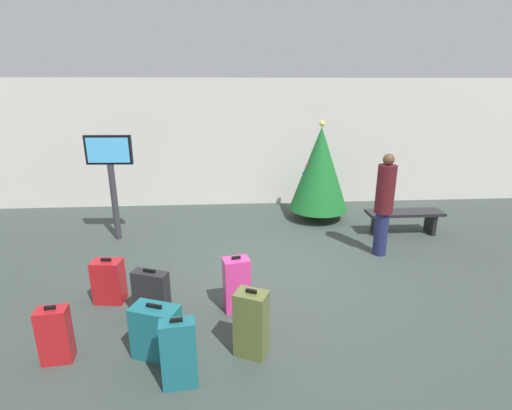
{
  "coord_description": "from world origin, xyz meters",
  "views": [
    {
      "loc": [
        -0.64,
        -5.53,
        2.91
      ],
      "look_at": [
        -0.2,
        0.77,
        0.9
      ],
      "focal_mm": 26.6,
      "sensor_mm": 36.0,
      "label": 1
    }
  ],
  "objects_px": {
    "traveller_0": "(384,203)",
    "suitcase_2": "(151,294)",
    "suitcase_1": "(237,284)",
    "suitcase_5": "(179,354)",
    "holiday_tree": "(320,169)",
    "suitcase_0": "(251,323)",
    "suitcase_4": "(109,281)",
    "waiting_bench": "(404,217)",
    "suitcase_3": "(55,335)",
    "flight_info_kiosk": "(111,169)",
    "suitcase_6": "(156,332)"
  },
  "relations": [
    {
      "from": "flight_info_kiosk",
      "to": "suitcase_2",
      "type": "height_order",
      "value": "flight_info_kiosk"
    },
    {
      "from": "flight_info_kiosk",
      "to": "suitcase_6",
      "type": "relative_size",
      "value": 3.09
    },
    {
      "from": "suitcase_3",
      "to": "holiday_tree",
      "type": "bearing_deg",
      "value": 48.52
    },
    {
      "from": "holiday_tree",
      "to": "suitcase_5",
      "type": "distance_m",
      "value": 5.52
    },
    {
      "from": "traveller_0",
      "to": "suitcase_0",
      "type": "height_order",
      "value": "traveller_0"
    },
    {
      "from": "holiday_tree",
      "to": "suitcase_5",
      "type": "xyz_separation_m",
      "value": [
        -2.5,
        -4.85,
        -0.78
      ]
    },
    {
      "from": "flight_info_kiosk",
      "to": "suitcase_2",
      "type": "bearing_deg",
      "value": -66.57
    },
    {
      "from": "holiday_tree",
      "to": "suitcase_4",
      "type": "xyz_separation_m",
      "value": [
        -3.67,
        -3.2,
        -0.84
      ]
    },
    {
      "from": "suitcase_3",
      "to": "flight_info_kiosk",
      "type": "bearing_deg",
      "value": 94.93
    },
    {
      "from": "suitcase_1",
      "to": "suitcase_5",
      "type": "height_order",
      "value": "same"
    },
    {
      "from": "flight_info_kiosk",
      "to": "suitcase_3",
      "type": "distance_m",
      "value": 3.69
    },
    {
      "from": "holiday_tree",
      "to": "waiting_bench",
      "type": "relative_size",
      "value": 1.44
    },
    {
      "from": "flight_info_kiosk",
      "to": "suitcase_3",
      "type": "bearing_deg",
      "value": -85.07
    },
    {
      "from": "suitcase_4",
      "to": "suitcase_6",
      "type": "height_order",
      "value": "same"
    },
    {
      "from": "holiday_tree",
      "to": "suitcase_0",
      "type": "relative_size",
      "value": 2.7
    },
    {
      "from": "suitcase_3",
      "to": "suitcase_6",
      "type": "height_order",
      "value": "suitcase_3"
    },
    {
      "from": "flight_info_kiosk",
      "to": "traveller_0",
      "type": "height_order",
      "value": "flight_info_kiosk"
    },
    {
      "from": "suitcase_6",
      "to": "suitcase_3",
      "type": "bearing_deg",
      "value": -179.99
    },
    {
      "from": "holiday_tree",
      "to": "suitcase_1",
      "type": "bearing_deg",
      "value": -118.43
    },
    {
      "from": "waiting_bench",
      "to": "suitcase_6",
      "type": "xyz_separation_m",
      "value": [
        -4.34,
        -3.38,
        -0.05
      ]
    },
    {
      "from": "suitcase_1",
      "to": "suitcase_6",
      "type": "height_order",
      "value": "suitcase_1"
    },
    {
      "from": "suitcase_1",
      "to": "suitcase_3",
      "type": "distance_m",
      "value": 2.17
    },
    {
      "from": "suitcase_4",
      "to": "suitcase_1",
      "type": "bearing_deg",
      "value": -10.22
    },
    {
      "from": "waiting_bench",
      "to": "suitcase_0",
      "type": "height_order",
      "value": "suitcase_0"
    },
    {
      "from": "holiday_tree",
      "to": "suitcase_2",
      "type": "bearing_deg",
      "value": -129.95
    },
    {
      "from": "suitcase_2",
      "to": "suitcase_4",
      "type": "height_order",
      "value": "suitcase_2"
    },
    {
      "from": "waiting_bench",
      "to": "suitcase_6",
      "type": "relative_size",
      "value": 2.31
    },
    {
      "from": "holiday_tree",
      "to": "suitcase_3",
      "type": "distance_m",
      "value": 5.93
    },
    {
      "from": "suitcase_3",
      "to": "suitcase_4",
      "type": "xyz_separation_m",
      "value": [
        0.22,
        1.19,
        -0.01
      ]
    },
    {
      "from": "suitcase_2",
      "to": "suitcase_3",
      "type": "distance_m",
      "value": 1.18
    },
    {
      "from": "traveller_0",
      "to": "suitcase_6",
      "type": "relative_size",
      "value": 2.76
    },
    {
      "from": "suitcase_0",
      "to": "traveller_0",
      "type": "bearing_deg",
      "value": 45.44
    },
    {
      "from": "suitcase_0",
      "to": "suitcase_2",
      "type": "bearing_deg",
      "value": 146.61
    },
    {
      "from": "suitcase_3",
      "to": "suitcase_4",
      "type": "distance_m",
      "value": 1.21
    },
    {
      "from": "holiday_tree",
      "to": "suitcase_1",
      "type": "xyz_separation_m",
      "value": [
        -1.91,
        -3.52,
        -0.78
      ]
    },
    {
      "from": "suitcase_1",
      "to": "suitcase_3",
      "type": "height_order",
      "value": "suitcase_1"
    },
    {
      "from": "suitcase_2",
      "to": "suitcase_6",
      "type": "xyz_separation_m",
      "value": [
        0.21,
        -0.8,
        -0.01
      ]
    },
    {
      "from": "suitcase_1",
      "to": "suitcase_5",
      "type": "relative_size",
      "value": 1.0
    },
    {
      "from": "suitcase_1",
      "to": "traveller_0",
      "type": "bearing_deg",
      "value": 31.38
    },
    {
      "from": "suitcase_1",
      "to": "suitcase_2",
      "type": "relative_size",
      "value": 1.16
    },
    {
      "from": "flight_info_kiosk",
      "to": "suitcase_3",
      "type": "relative_size",
      "value": 2.97
    },
    {
      "from": "suitcase_5",
      "to": "waiting_bench",
      "type": "bearing_deg",
      "value": 43.52
    },
    {
      "from": "holiday_tree",
      "to": "suitcase_5",
      "type": "relative_size",
      "value": 2.8
    },
    {
      "from": "suitcase_0",
      "to": "suitcase_4",
      "type": "xyz_separation_m",
      "value": [
        -1.91,
        1.22,
        -0.08
      ]
    },
    {
      "from": "suitcase_0",
      "to": "suitcase_2",
      "type": "xyz_separation_m",
      "value": [
        -1.25,
        0.83,
        -0.07
      ]
    },
    {
      "from": "suitcase_0",
      "to": "suitcase_3",
      "type": "distance_m",
      "value": 2.13
    },
    {
      "from": "waiting_bench",
      "to": "suitcase_2",
      "type": "xyz_separation_m",
      "value": [
        -4.55,
        -2.58,
        -0.04
      ]
    },
    {
      "from": "flight_info_kiosk",
      "to": "suitcase_5",
      "type": "relative_size",
      "value": 2.6
    },
    {
      "from": "flight_info_kiosk",
      "to": "suitcase_3",
      "type": "xyz_separation_m",
      "value": [
        0.3,
        -3.51,
        -1.09
      ]
    },
    {
      "from": "traveller_0",
      "to": "suitcase_2",
      "type": "distance_m",
      "value": 4.1
    }
  ]
}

